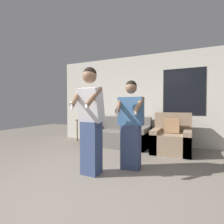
{
  "coord_description": "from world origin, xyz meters",
  "views": [
    {
      "loc": [
        1.26,
        -1.89,
        1.14
      ],
      "look_at": [
        0.01,
        0.91,
        1.05
      ],
      "focal_mm": 28.0,
      "sensor_mm": 36.0,
      "label": 1
    }
  ],
  "objects_px": {
    "person_right": "(131,125)",
    "couch": "(117,135)",
    "armchair": "(172,139)",
    "side_table": "(85,123)",
    "person_left": "(90,119)"
  },
  "relations": [
    {
      "from": "armchair",
      "to": "person_left",
      "type": "xyz_separation_m",
      "value": [
        -1.1,
        -2.07,
        0.61
      ]
    },
    {
      "from": "person_right",
      "to": "couch",
      "type": "bearing_deg",
      "value": 120.01
    },
    {
      "from": "couch",
      "to": "person_left",
      "type": "relative_size",
      "value": 1.05
    },
    {
      "from": "couch",
      "to": "armchair",
      "type": "bearing_deg",
      "value": -6.75
    },
    {
      "from": "couch",
      "to": "side_table",
      "type": "xyz_separation_m",
      "value": [
        -1.25,
        0.23,
        0.3
      ]
    },
    {
      "from": "side_table",
      "to": "person_right",
      "type": "bearing_deg",
      "value": -40.92
    },
    {
      "from": "side_table",
      "to": "person_right",
      "type": "height_order",
      "value": "person_right"
    },
    {
      "from": "couch",
      "to": "side_table",
      "type": "bearing_deg",
      "value": 169.39
    },
    {
      "from": "couch",
      "to": "person_right",
      "type": "xyz_separation_m",
      "value": [
        0.99,
        -1.71,
        0.52
      ]
    },
    {
      "from": "person_left",
      "to": "couch",
      "type": "bearing_deg",
      "value": 101.46
    },
    {
      "from": "side_table",
      "to": "person_left",
      "type": "relative_size",
      "value": 0.48
    },
    {
      "from": "person_left",
      "to": "armchair",
      "type": "bearing_deg",
      "value": 61.91
    },
    {
      "from": "side_table",
      "to": "person_left",
      "type": "distance_m",
      "value": 3.04
    },
    {
      "from": "armchair",
      "to": "couch",
      "type": "bearing_deg",
      "value": 173.25
    },
    {
      "from": "side_table",
      "to": "person_right",
      "type": "relative_size",
      "value": 0.53
    }
  ]
}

